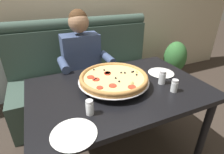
{
  "coord_description": "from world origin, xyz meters",
  "views": [
    {
      "loc": [
        -0.54,
        -1.07,
        1.46
      ],
      "look_at": [
        -0.05,
        0.02,
        0.85
      ],
      "focal_mm": 28.19,
      "sensor_mm": 36.0,
      "label": 1
    }
  ],
  "objects_px": {
    "booth_bench": "(88,78)",
    "shaker_parmesan": "(90,108)",
    "plate_near_left": "(74,133)",
    "diner_main": "(84,65)",
    "pizza": "(114,78)",
    "dining_table": "(119,96)",
    "potted_plant": "(175,60)",
    "shaker_pepper_flakes": "(174,87)",
    "plate_near_right": "(161,72)",
    "shaker_oregano": "(162,78)"
  },
  "relations": [
    {
      "from": "diner_main",
      "to": "shaker_pepper_flakes",
      "type": "height_order",
      "value": "diner_main"
    },
    {
      "from": "plate_near_right",
      "to": "potted_plant",
      "type": "xyz_separation_m",
      "value": [
        1.03,
        0.9,
        -0.38
      ]
    },
    {
      "from": "diner_main",
      "to": "plate_near_right",
      "type": "bearing_deg",
      "value": -45.36
    },
    {
      "from": "booth_bench",
      "to": "diner_main",
      "type": "bearing_deg",
      "value": -111.62
    },
    {
      "from": "potted_plant",
      "to": "shaker_pepper_flakes",
      "type": "bearing_deg",
      "value": -133.75
    },
    {
      "from": "plate_near_right",
      "to": "booth_bench",
      "type": "bearing_deg",
      "value": 118.83
    },
    {
      "from": "booth_bench",
      "to": "shaker_parmesan",
      "type": "bearing_deg",
      "value": -105.28
    },
    {
      "from": "shaker_pepper_flakes",
      "to": "diner_main",
      "type": "bearing_deg",
      "value": 117.66
    },
    {
      "from": "pizza",
      "to": "plate_near_right",
      "type": "bearing_deg",
      "value": 4.73
    },
    {
      "from": "shaker_pepper_flakes",
      "to": "plate_near_right",
      "type": "bearing_deg",
      "value": 69.22
    },
    {
      "from": "dining_table",
      "to": "potted_plant",
      "type": "relative_size",
      "value": 1.97
    },
    {
      "from": "booth_bench",
      "to": "pizza",
      "type": "distance_m",
      "value": 0.99
    },
    {
      "from": "booth_bench",
      "to": "shaker_parmesan",
      "type": "height_order",
      "value": "booth_bench"
    },
    {
      "from": "shaker_parmesan",
      "to": "plate_near_right",
      "type": "height_order",
      "value": "shaker_parmesan"
    },
    {
      "from": "dining_table",
      "to": "plate_near_left",
      "type": "relative_size",
      "value": 5.44
    },
    {
      "from": "shaker_oregano",
      "to": "potted_plant",
      "type": "height_order",
      "value": "shaker_oregano"
    },
    {
      "from": "shaker_oregano",
      "to": "diner_main",
      "type": "bearing_deg",
      "value": 121.55
    },
    {
      "from": "diner_main",
      "to": "shaker_pepper_flakes",
      "type": "distance_m",
      "value": 0.99
    },
    {
      "from": "pizza",
      "to": "shaker_pepper_flakes",
      "type": "bearing_deg",
      "value": -33.51
    },
    {
      "from": "booth_bench",
      "to": "plate_near_right",
      "type": "xyz_separation_m",
      "value": [
        0.46,
        -0.84,
        0.37
      ]
    },
    {
      "from": "booth_bench",
      "to": "shaker_pepper_flakes",
      "type": "relative_size",
      "value": 18.9
    },
    {
      "from": "diner_main",
      "to": "shaker_oregano",
      "type": "relative_size",
      "value": 11.23
    },
    {
      "from": "dining_table",
      "to": "shaker_parmesan",
      "type": "xyz_separation_m",
      "value": [
        -0.31,
        -0.22,
        0.13
      ]
    },
    {
      "from": "diner_main",
      "to": "dining_table",
      "type": "bearing_deg",
      "value": -80.81
    },
    {
      "from": "plate_near_left",
      "to": "diner_main",
      "type": "bearing_deg",
      "value": 71.39
    },
    {
      "from": "shaker_pepper_flakes",
      "to": "shaker_oregano",
      "type": "bearing_deg",
      "value": 92.47
    },
    {
      "from": "dining_table",
      "to": "shaker_pepper_flakes",
      "type": "bearing_deg",
      "value": -32.1
    },
    {
      "from": "pizza",
      "to": "shaker_parmesan",
      "type": "height_order",
      "value": "pizza"
    },
    {
      "from": "dining_table",
      "to": "potted_plant",
      "type": "height_order",
      "value": "dining_table"
    },
    {
      "from": "booth_bench",
      "to": "shaker_oregano",
      "type": "height_order",
      "value": "booth_bench"
    },
    {
      "from": "booth_bench",
      "to": "shaker_parmesan",
      "type": "relative_size",
      "value": 18.57
    },
    {
      "from": "pizza",
      "to": "shaker_parmesan",
      "type": "bearing_deg",
      "value": -137.65
    },
    {
      "from": "potted_plant",
      "to": "diner_main",
      "type": "bearing_deg",
      "value": -168.58
    },
    {
      "from": "pizza",
      "to": "potted_plant",
      "type": "height_order",
      "value": "pizza"
    },
    {
      "from": "booth_bench",
      "to": "plate_near_left",
      "type": "relative_size",
      "value": 7.34
    },
    {
      "from": "shaker_pepper_flakes",
      "to": "shaker_oregano",
      "type": "xyz_separation_m",
      "value": [
        -0.01,
        0.14,
        0.01
      ]
    },
    {
      "from": "dining_table",
      "to": "pizza",
      "type": "height_order",
      "value": "pizza"
    },
    {
      "from": "dining_table",
      "to": "plate_near_right",
      "type": "relative_size",
      "value": 5.87
    },
    {
      "from": "pizza",
      "to": "potted_plant",
      "type": "relative_size",
      "value": 0.79
    },
    {
      "from": "pizza",
      "to": "shaker_pepper_flakes",
      "type": "relative_size",
      "value": 5.63
    },
    {
      "from": "pizza",
      "to": "potted_plant",
      "type": "xyz_separation_m",
      "value": [
        1.53,
        0.94,
        -0.44
      ]
    },
    {
      "from": "plate_near_left",
      "to": "potted_plant",
      "type": "relative_size",
      "value": 0.36
    },
    {
      "from": "diner_main",
      "to": "pizza",
      "type": "height_order",
      "value": "diner_main"
    },
    {
      "from": "plate_near_right",
      "to": "dining_table",
      "type": "bearing_deg",
      "value": -170.8
    },
    {
      "from": "shaker_pepper_flakes",
      "to": "shaker_oregano",
      "type": "distance_m",
      "value": 0.14
    },
    {
      "from": "diner_main",
      "to": "shaker_oregano",
      "type": "bearing_deg",
      "value": -58.45
    },
    {
      "from": "booth_bench",
      "to": "potted_plant",
      "type": "distance_m",
      "value": 1.5
    },
    {
      "from": "diner_main",
      "to": "plate_near_left",
      "type": "relative_size",
      "value": 5.02
    },
    {
      "from": "shaker_parmesan",
      "to": "plate_near_right",
      "type": "bearing_deg",
      "value": 20.8
    },
    {
      "from": "plate_near_right",
      "to": "shaker_pepper_flakes",
      "type": "bearing_deg",
      "value": -110.78
    }
  ]
}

